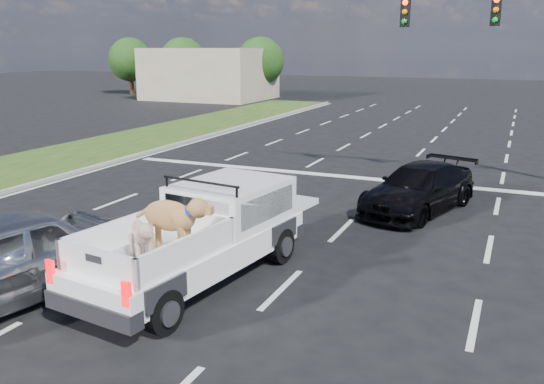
{
  "coord_description": "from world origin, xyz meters",
  "views": [
    {
      "loc": [
        5.62,
        -9.4,
        4.49
      ],
      "look_at": [
        0.69,
        2.0,
        1.35
      ],
      "focal_mm": 38.0,
      "sensor_mm": 36.0,
      "label": 1
    }
  ],
  "objects": [
    {
      "name": "ground",
      "position": [
        0.0,
        0.0,
        0.0
      ],
      "size": [
        160.0,
        160.0,
        0.0
      ],
      "primitive_type": "plane",
      "color": "black",
      "rests_on": "ground"
    },
    {
      "name": "road_markings",
      "position": [
        0.0,
        6.56,
        0.01
      ],
      "size": [
        17.75,
        60.0,
        0.01
      ],
      "color": "silver",
      "rests_on": "ground"
    },
    {
      "name": "grass_median_left",
      "position": [
        -11.5,
        6.0,
        0.05
      ],
      "size": [
        5.0,
        60.0,
        0.1
      ],
      "primitive_type": "cube",
      "color": "#1D3F13",
      "rests_on": "ground"
    },
    {
      "name": "curb_left",
      "position": [
        -9.05,
        6.0,
        0.07
      ],
      "size": [
        0.15,
        60.0,
        0.14
      ],
      "primitive_type": "cube",
      "color": "#99968C",
      "rests_on": "ground"
    },
    {
      "name": "building_left",
      "position": [
        -20.0,
        36.0,
        2.2
      ],
      "size": [
        10.0,
        8.0,
        4.4
      ],
      "primitive_type": "cube",
      "color": "#B9A88D",
      "rests_on": "ground"
    },
    {
      "name": "tree_far_a",
      "position": [
        -30.0,
        38.0,
        3.29
      ],
      "size": [
        4.2,
        4.2,
        5.4
      ],
      "color": "#332114",
      "rests_on": "ground"
    },
    {
      "name": "tree_far_b",
      "position": [
        -24.0,
        38.0,
        3.29
      ],
      "size": [
        4.2,
        4.2,
        5.4
      ],
      "color": "#332114",
      "rests_on": "ground"
    },
    {
      "name": "tree_far_c",
      "position": [
        -16.0,
        38.0,
        3.29
      ],
      "size": [
        4.2,
        4.2,
        5.4
      ],
      "color": "#332114",
      "rests_on": "ground"
    },
    {
      "name": "pickup_truck",
      "position": [
        0.11,
        -0.14,
        0.95
      ],
      "size": [
        2.63,
        5.56,
        2.0
      ],
      "rotation": [
        0.0,
        0.0,
        -0.14
      ],
      "color": "black",
      "rests_on": "ground"
    },
    {
      "name": "black_coupe",
      "position": [
        3.21,
        6.56,
        0.65
      ],
      "size": [
        3.08,
        4.84,
        1.31
      ],
      "primitive_type": "imported",
      "rotation": [
        0.0,
        0.0,
        -0.3
      ],
      "color": "black",
      "rests_on": "ground"
    }
  ]
}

